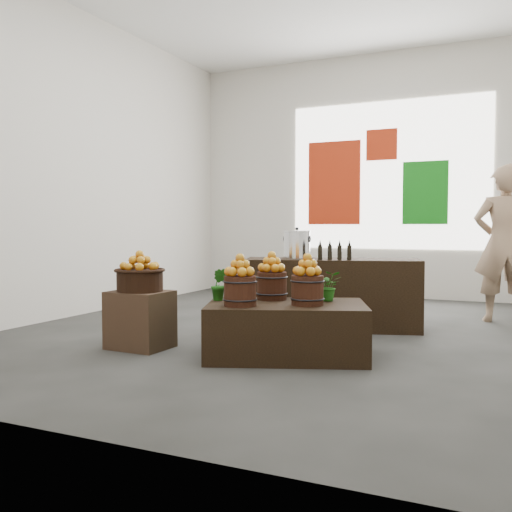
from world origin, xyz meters
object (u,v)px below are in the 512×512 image
at_px(counter, 332,294).
at_px(crate, 140,320).
at_px(stock_pot_left, 297,245).
at_px(shopper, 503,244).
at_px(display_table, 286,330).
at_px(wicker_basket, 140,281).

bearing_deg(counter, crate, -145.02).
relative_size(counter, stock_pot_left, 6.47).
xyz_separation_m(crate, shopper, (3.13, 3.07, 0.68)).
height_order(display_table, counter, counter).
relative_size(wicker_basket, stock_pot_left, 1.46).
bearing_deg(crate, stock_pot_left, 59.17).
bearing_deg(wicker_basket, shopper, 44.47).
bearing_deg(shopper, counter, 23.20).
bearing_deg(crate, wicker_basket, 0.00).
height_order(crate, display_table, crate).
bearing_deg(display_table, wicker_basket, 168.43).
xyz_separation_m(crate, display_table, (1.41, 0.23, -0.03)).
bearing_deg(counter, display_table, -105.61).
height_order(stock_pot_left, shopper, shopper).
distance_m(crate, shopper, 4.43).
height_order(wicker_basket, counter, counter).
bearing_deg(display_table, shopper, 37.90).
bearing_deg(crate, display_table, 9.36).
relative_size(wicker_basket, shopper, 0.23).
height_order(wicker_basket, stock_pot_left, stock_pot_left).
relative_size(stock_pot_left, shopper, 0.16).
distance_m(display_table, counter, 1.54).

